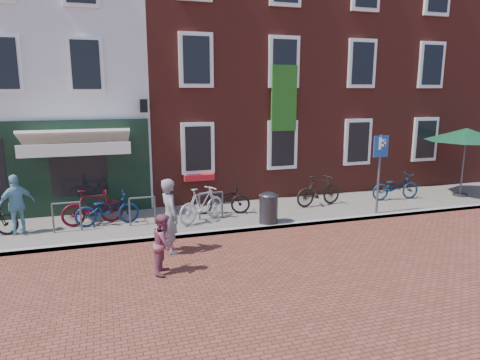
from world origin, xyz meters
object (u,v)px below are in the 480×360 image
object	(u,v)px
boy	(164,244)
bicycle_5	(319,191)
bicycle_3	(202,204)
woman	(170,216)
cafe_person	(17,204)
bicycle_2	(107,209)
litter_bin	(269,206)
bicycle_6	(395,187)
bicycle_4	(222,199)
parking_sign	(380,160)
parasol	(467,132)
bicycle_1	(93,207)

from	to	relation	value
boy	bicycle_5	world-z (taller)	boy
bicycle_3	woman	bearing A→B (deg)	117.91
cafe_person	bicycle_2	xyz separation A→B (m)	(2.28, 0.07, -0.34)
litter_bin	bicycle_2	xyz separation A→B (m)	(-4.43, 1.20, -0.04)
litter_bin	bicycle_6	size ratio (longest dim) A/B	0.55
woman	bicycle_4	xyz separation A→B (m)	(1.96, 2.52, -0.35)
bicycle_3	bicycle_6	size ratio (longest dim) A/B	0.97
parking_sign	parasol	distance (m)	4.44
bicycle_4	litter_bin	bearing A→B (deg)	-129.06
litter_bin	boy	xyz separation A→B (m)	(-3.30, -2.37, 0.05)
parking_sign	parasol	xyz separation A→B (m)	(4.26, 1.06, 0.64)
boy	bicycle_3	distance (m)	3.44
bicycle_4	boy	bearing A→B (deg)	161.31
bicycle_6	litter_bin	bearing A→B (deg)	107.22
bicycle_6	boy	bearing A→B (deg)	116.79
parasol	bicycle_5	size ratio (longest dim) A/B	1.63
litter_bin	bicycle_1	distance (m)	5.02
cafe_person	bicycle_2	distance (m)	2.30
parking_sign	parasol	world-z (taller)	parasol
litter_bin	parasol	world-z (taller)	parasol
cafe_person	bicycle_1	bearing A→B (deg)	157.45
bicycle_3	parasol	bearing A→B (deg)	-118.48
parasol	bicycle_2	world-z (taller)	parasol
parasol	bicycle_5	distance (m)	5.87
woman	bicycle_2	size ratio (longest dim) A/B	1.03
bicycle_4	bicycle_6	size ratio (longest dim) A/B	1.00
bicycle_5	parasol	bearing A→B (deg)	-101.51
boy	bicycle_3	world-z (taller)	boy
parking_sign	bicycle_6	world-z (taller)	parking_sign
bicycle_1	bicycle_4	size ratio (longest dim) A/B	0.97
bicycle_2	boy	bearing A→B (deg)	-166.64
boy	bicycle_1	size ratio (longest dim) A/B	0.77
litter_bin	boy	distance (m)	4.06
cafe_person	bicycle_1	distance (m)	1.92
cafe_person	bicycle_6	size ratio (longest dim) A/B	0.91
woman	bicycle_6	xyz separation A→B (m)	(8.23, 2.44, -0.35)
woman	bicycle_6	world-z (taller)	woman
woman	bicycle_2	bearing A→B (deg)	18.97
parking_sign	bicycle_3	size ratio (longest dim) A/B	1.44
parasol	cafe_person	distance (m)	14.65
bicycle_1	parking_sign	bearing A→B (deg)	-109.69
boy	bicycle_5	size ratio (longest dim) A/B	0.77
parking_sign	bicycle_2	bearing A→B (deg)	171.05
bicycle_6	cafe_person	bearing A→B (deg)	94.38
parking_sign	bicycle_3	bearing A→B (deg)	171.73
bicycle_3	bicycle_5	world-z (taller)	same
litter_bin	parasol	distance (m)	8.13
boy	bicycle_3	size ratio (longest dim) A/B	0.77
cafe_person	bicycle_5	world-z (taller)	cafe_person
bicycle_6	parking_sign	bearing A→B (deg)	132.34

